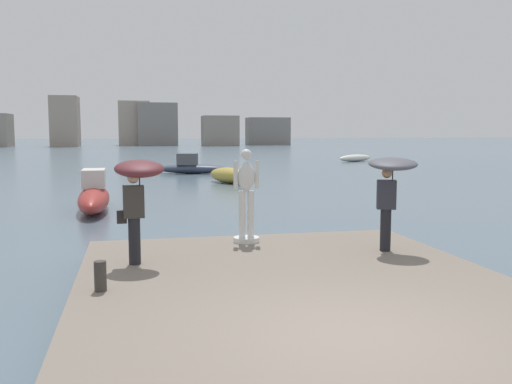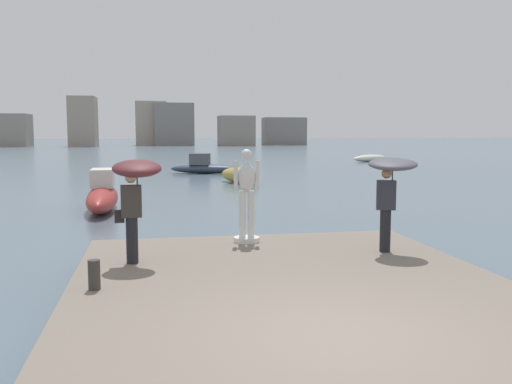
{
  "view_description": "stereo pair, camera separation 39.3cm",
  "coord_description": "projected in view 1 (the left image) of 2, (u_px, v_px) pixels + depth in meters",
  "views": [
    {
      "loc": [
        -2.63,
        -6.22,
        2.87
      ],
      "look_at": [
        0.0,
        5.71,
        1.55
      ],
      "focal_mm": 39.23,
      "sensor_mm": 36.0,
      "label": 1
    },
    {
      "loc": [
        -2.24,
        -6.3,
        2.87
      ],
      "look_at": [
        0.0,
        5.71,
        1.55
      ],
      "focal_mm": 39.23,
      "sensor_mm": 36.0,
      "label": 2
    }
  ],
  "objects": [
    {
      "name": "boat_mid",
      "position": [
        355.0,
        158.0,
        54.18
      ],
      "size": [
        4.51,
        3.12,
        0.67
      ],
      "color": "silver",
      "rests_on": "ground"
    },
    {
      "name": "boat_near",
      "position": [
        229.0,
        175.0,
        31.41
      ],
      "size": [
        2.51,
        3.55,
        0.87
      ],
      "color": "#B2993D",
      "rests_on": "ground"
    },
    {
      "name": "boat_far",
      "position": [
        192.0,
        167.0,
        38.48
      ],
      "size": [
        4.97,
        2.53,
        1.38
      ],
      "color": "#2D384C",
      "rests_on": "ground"
    },
    {
      "name": "onlooker_left",
      "position": [
        137.0,
        184.0,
        10.36
      ],
      "size": [
        0.97,
        1.0,
        2.0
      ],
      "color": "black",
      "rests_on": "pier"
    },
    {
      "name": "distant_skyline",
      "position": [
        139.0,
        126.0,
        114.74
      ],
      "size": [
        62.22,
        13.9,
        9.74
      ],
      "color": "gray",
      "rests_on": "ground"
    },
    {
      "name": "ground_plane",
      "position": [
        166.0,
        167.0,
        45.75
      ],
      "size": [
        400.0,
        400.0,
        0.0
      ],
      "primitive_type": "plane",
      "color": "slate"
    },
    {
      "name": "pier",
      "position": [
        309.0,
        304.0,
        8.71
      ],
      "size": [
        7.25,
        9.75,
        0.4
      ],
      "primitive_type": "cube",
      "color": "slate",
      "rests_on": "ground"
    },
    {
      "name": "onlooker_right",
      "position": [
        391.0,
        178.0,
        11.51
      ],
      "size": [
        1.27,
        1.28,
        1.98
      ],
      "color": "black",
      "rests_on": "pier"
    },
    {
      "name": "mooring_bollard",
      "position": [
        100.0,
        276.0,
        8.68
      ],
      "size": [
        0.19,
        0.19,
        0.47
      ],
      "primitive_type": "cylinder",
      "color": "#38332D",
      "rests_on": "pier"
    },
    {
      "name": "statue_white_figure",
      "position": [
        246.0,
        199.0,
        12.47
      ],
      "size": [
        0.59,
        0.59,
        2.09
      ],
      "color": "silver",
      "rests_on": "pier"
    },
    {
      "name": "boat_leftward",
      "position": [
        94.0,
        196.0,
        20.3
      ],
      "size": [
        1.16,
        5.29,
        1.5
      ],
      "color": "#9E2D28",
      "rests_on": "ground"
    }
  ]
}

